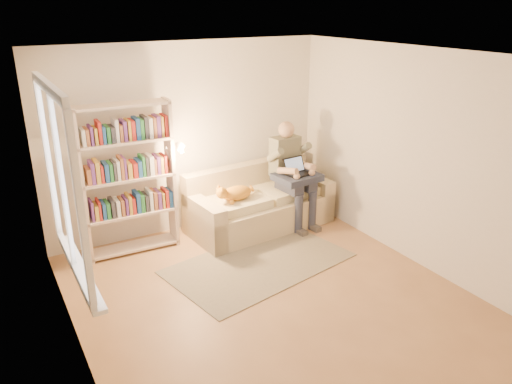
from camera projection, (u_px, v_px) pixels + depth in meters
floor at (273, 299)px, 5.48m from camera, size 4.50×4.50×0.00m
ceiling at (276, 56)px, 4.55m from camera, size 4.00×4.50×0.02m
wall_left at (67, 231)px, 4.09m from camera, size 0.02×4.50×2.60m
wall_right at (417, 159)px, 5.95m from camera, size 0.02×4.50×2.60m
wall_back at (188, 139)px, 6.84m from camera, size 4.00×0.02×2.60m
wall_front at (459, 295)px, 3.19m from camera, size 4.00×0.02×2.60m
window at (68, 213)px, 4.25m from camera, size 0.12×1.52×1.69m
sofa at (259, 206)px, 7.17m from camera, size 2.11×1.08×0.87m
person at (291, 168)px, 7.10m from camera, size 0.46×0.70×1.49m
cat at (234, 193)px, 6.68m from camera, size 0.66×0.27×0.24m
blanket at (298, 177)px, 7.03m from camera, size 0.64×0.54×0.09m
laptop at (298, 170)px, 7.00m from camera, size 0.35×0.32×0.28m
bookshelf at (128, 172)px, 6.19m from camera, size 1.29×0.39×1.95m
rug at (259, 263)px, 6.22m from camera, size 2.42×1.70×0.01m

